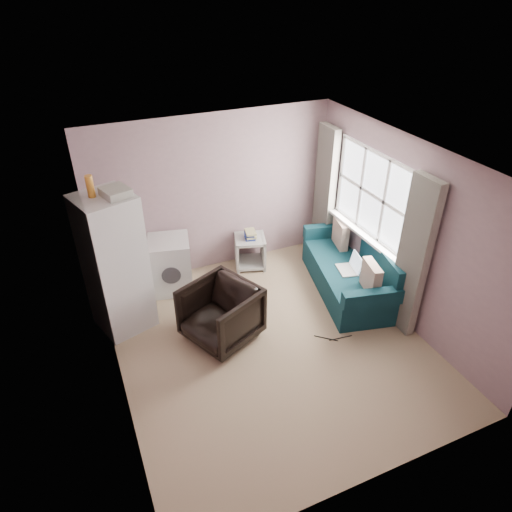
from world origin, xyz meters
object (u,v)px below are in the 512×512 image
Objects in this scene: side_table at (250,249)px; sofa at (353,271)px; fridge at (115,264)px; armchair at (221,311)px; washing_machine at (171,264)px.

side_table is 1.69m from sofa.
fridge is at bearing -176.86° from sofa.
washing_machine is (-0.31, 1.36, 0.00)m from armchair.
armchair is at bearing -64.16° from washing_machine.
washing_machine is 1.29× the size of side_table.
fridge is 2.34m from side_table.
fridge is (-1.12, 0.81, 0.54)m from armchair.
washing_machine reaches higher than side_table.
washing_machine is 2.74m from sofa.
side_table is at bearing 17.16° from washing_machine.
fridge is 3.43m from sofa.
fridge is at bearing -132.97° from washing_machine.
armchair is 1.33× the size of side_table.
sofa is (2.50, -1.12, -0.11)m from washing_machine.
side_table is (2.15, 0.65, -0.67)m from fridge.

